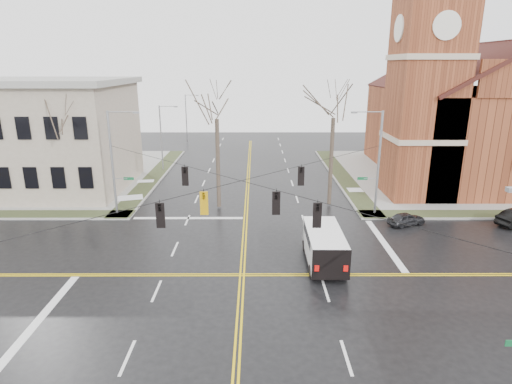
{
  "coord_description": "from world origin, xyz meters",
  "views": [
    {
      "loc": [
        0.84,
        -24.52,
        12.81
      ],
      "look_at": [
        0.89,
        6.0,
        3.71
      ],
      "focal_mm": 30.0,
      "sensor_mm": 36.0,
      "label": 1
    }
  ],
  "objects_px": {
    "streetlight_north_b": "(187,117)",
    "parked_car_a": "(406,219)",
    "signal_pole_nw": "(114,160)",
    "streetlight_north_a": "(162,135)",
    "signal_pole_ne": "(377,160)",
    "tree_ne": "(334,112)",
    "tree_nw_near": "(217,113)",
    "church": "(466,105)",
    "tree_nw_far": "(72,127)",
    "cargo_van": "(324,243)"
  },
  "relations": [
    {
      "from": "signal_pole_nw",
      "to": "tree_ne",
      "type": "xyz_separation_m",
      "value": [
        19.15,
        2.48,
        3.84
      ]
    },
    {
      "from": "signal_pole_nw",
      "to": "parked_car_a",
      "type": "distance_m",
      "value": 25.24
    },
    {
      "from": "church",
      "to": "tree_ne",
      "type": "relative_size",
      "value": 2.26
    },
    {
      "from": "signal_pole_nw",
      "to": "tree_nw_near",
      "type": "distance_m",
      "value": 9.74
    },
    {
      "from": "signal_pole_ne",
      "to": "signal_pole_nw",
      "type": "xyz_separation_m",
      "value": [
        -22.64,
        0.0,
        0.0
      ]
    },
    {
      "from": "signal_pole_ne",
      "to": "cargo_van",
      "type": "relative_size",
      "value": 1.49
    },
    {
      "from": "streetlight_north_a",
      "to": "streetlight_north_b",
      "type": "relative_size",
      "value": 1.0
    },
    {
      "from": "signal_pole_nw",
      "to": "streetlight_north_a",
      "type": "xyz_separation_m",
      "value": [
        0.67,
        16.5,
        -0.48
      ]
    },
    {
      "from": "church",
      "to": "tree_ne",
      "type": "distance_m",
      "value": 20.09
    },
    {
      "from": "signal_pole_ne",
      "to": "tree_ne",
      "type": "bearing_deg",
      "value": 144.57
    },
    {
      "from": "parked_car_a",
      "to": "tree_nw_near",
      "type": "height_order",
      "value": "tree_nw_near"
    },
    {
      "from": "signal_pole_ne",
      "to": "streetlight_north_a",
      "type": "relative_size",
      "value": 1.12
    },
    {
      "from": "streetlight_north_b",
      "to": "parked_car_a",
      "type": "bearing_deg",
      "value": -58.5
    },
    {
      "from": "cargo_van",
      "to": "parked_car_a",
      "type": "relative_size",
      "value": 1.88
    },
    {
      "from": "church",
      "to": "tree_nw_far",
      "type": "bearing_deg",
      "value": -164.31
    },
    {
      "from": "streetlight_north_a",
      "to": "tree_ne",
      "type": "xyz_separation_m",
      "value": [
        18.49,
        -14.02,
        4.32
      ]
    },
    {
      "from": "streetlight_north_b",
      "to": "tree_nw_near",
      "type": "height_order",
      "value": "tree_nw_near"
    },
    {
      "from": "tree_nw_near",
      "to": "tree_ne",
      "type": "xyz_separation_m",
      "value": [
        10.38,
        0.68,
        0.01
      ]
    },
    {
      "from": "signal_pole_nw",
      "to": "streetlight_north_b",
      "type": "distance_m",
      "value": 36.51
    },
    {
      "from": "streetlight_north_a",
      "to": "signal_pole_ne",
      "type": "bearing_deg",
      "value": -36.9
    },
    {
      "from": "cargo_van",
      "to": "parked_car_a",
      "type": "height_order",
      "value": "cargo_van"
    },
    {
      "from": "signal_pole_ne",
      "to": "tree_nw_far",
      "type": "relative_size",
      "value": 0.87
    },
    {
      "from": "church",
      "to": "signal_pole_nw",
      "type": "height_order",
      "value": "church"
    },
    {
      "from": "streetlight_north_a",
      "to": "tree_nw_far",
      "type": "distance_m",
      "value": 15.58
    },
    {
      "from": "tree_nw_far",
      "to": "tree_ne",
      "type": "bearing_deg",
      "value": 1.22
    },
    {
      "from": "church",
      "to": "streetlight_north_a",
      "type": "distance_m",
      "value": 35.78
    },
    {
      "from": "signal_pole_ne",
      "to": "streetlight_north_b",
      "type": "xyz_separation_m",
      "value": [
        -21.97,
        36.5,
        -0.48
      ]
    },
    {
      "from": "streetlight_north_a",
      "to": "tree_nw_near",
      "type": "bearing_deg",
      "value": -61.11
    },
    {
      "from": "signal_pole_nw",
      "to": "streetlight_north_a",
      "type": "height_order",
      "value": "signal_pole_nw"
    },
    {
      "from": "signal_pole_ne",
      "to": "tree_ne",
      "type": "distance_m",
      "value": 5.75
    },
    {
      "from": "streetlight_north_a",
      "to": "parked_car_a",
      "type": "relative_size",
      "value": 2.5
    },
    {
      "from": "church",
      "to": "streetlight_north_b",
      "type": "relative_size",
      "value": 3.44
    },
    {
      "from": "signal_pole_nw",
      "to": "tree_nw_near",
      "type": "height_order",
      "value": "tree_nw_near"
    },
    {
      "from": "signal_pole_nw",
      "to": "tree_nw_near",
      "type": "xyz_separation_m",
      "value": [
        8.78,
        1.8,
        3.83
      ]
    },
    {
      "from": "church",
      "to": "parked_car_a",
      "type": "distance_m",
      "value": 21.16
    },
    {
      "from": "streetlight_north_b",
      "to": "tree_nw_far",
      "type": "relative_size",
      "value": 0.78
    },
    {
      "from": "streetlight_north_b",
      "to": "tree_ne",
      "type": "distance_m",
      "value": 38.96
    },
    {
      "from": "cargo_van",
      "to": "tree_ne",
      "type": "height_order",
      "value": "tree_ne"
    },
    {
      "from": "tree_nw_near",
      "to": "signal_pole_nw",
      "type": "bearing_deg",
      "value": -168.41
    },
    {
      "from": "signal_pole_ne",
      "to": "streetlight_north_a",
      "type": "height_order",
      "value": "signal_pole_ne"
    },
    {
      "from": "streetlight_north_b",
      "to": "parked_car_a",
      "type": "height_order",
      "value": "streetlight_north_b"
    },
    {
      "from": "streetlight_north_a",
      "to": "parked_car_a",
      "type": "height_order",
      "value": "streetlight_north_a"
    },
    {
      "from": "streetlight_north_a",
      "to": "streetlight_north_b",
      "type": "xyz_separation_m",
      "value": [
        0.0,
        20.0,
        0.0
      ]
    },
    {
      "from": "signal_pole_nw",
      "to": "signal_pole_ne",
      "type": "bearing_deg",
      "value": 0.0
    },
    {
      "from": "signal_pole_nw",
      "to": "cargo_van",
      "type": "height_order",
      "value": "signal_pole_nw"
    },
    {
      "from": "church",
      "to": "cargo_van",
      "type": "xyz_separation_m",
      "value": [
        -19.34,
        -22.84,
        -7.09
      ]
    },
    {
      "from": "church",
      "to": "tree_nw_near",
      "type": "height_order",
      "value": "church"
    },
    {
      "from": "streetlight_north_a",
      "to": "cargo_van",
      "type": "xyz_separation_m",
      "value": [
        16.08,
        -26.06,
        -3.12
      ]
    },
    {
      "from": "signal_pole_ne",
      "to": "tree_nw_near",
      "type": "relative_size",
      "value": 0.74
    },
    {
      "from": "signal_pole_ne",
      "to": "signal_pole_nw",
      "type": "bearing_deg",
      "value": 180.0
    }
  ]
}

